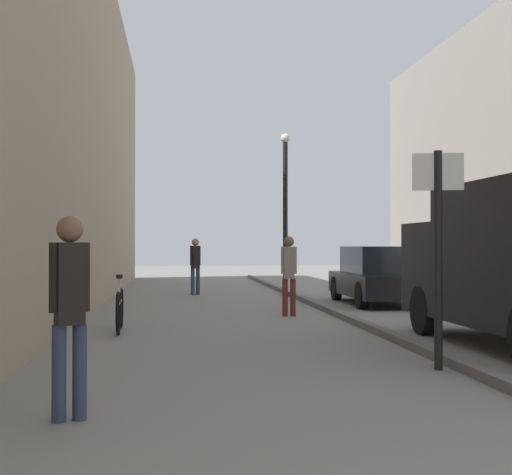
{
  "coord_description": "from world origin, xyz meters",
  "views": [
    {
      "loc": [
        -1.76,
        -1.41,
        1.47
      ],
      "look_at": [
        -0.52,
        9.96,
        1.6
      ],
      "focal_mm": 51.49,
      "sensor_mm": 36.0,
      "label": 1
    }
  ],
  "objects_px": {
    "parked_car": "(380,276)",
    "street_sign_post": "(438,239)",
    "pedestrian_mid_block": "(289,270)",
    "lamp_post": "(285,203)",
    "pedestrian_far_crossing": "(195,262)",
    "pedestrian_main_foreground": "(70,302)",
    "bicycle_leaning": "(120,309)"
  },
  "relations": [
    {
      "from": "bicycle_leaning",
      "to": "pedestrian_far_crossing",
      "type": "bearing_deg",
      "value": 78.81
    },
    {
      "from": "pedestrian_mid_block",
      "to": "bicycle_leaning",
      "type": "height_order",
      "value": "pedestrian_mid_block"
    },
    {
      "from": "pedestrian_mid_block",
      "to": "pedestrian_far_crossing",
      "type": "distance_m",
      "value": 7.02
    },
    {
      "from": "pedestrian_far_crossing",
      "to": "parked_car",
      "type": "distance_m",
      "value": 5.99
    },
    {
      "from": "pedestrian_mid_block",
      "to": "lamp_post",
      "type": "xyz_separation_m",
      "value": [
        0.84,
        6.1,
        1.76
      ]
    },
    {
      "from": "pedestrian_main_foreground",
      "to": "parked_car",
      "type": "bearing_deg",
      "value": 41.35
    },
    {
      "from": "pedestrian_main_foreground",
      "to": "bicycle_leaning",
      "type": "distance_m",
      "value": 6.47
    },
    {
      "from": "pedestrian_far_crossing",
      "to": "parked_car",
      "type": "relative_size",
      "value": 0.4
    },
    {
      "from": "parked_car",
      "to": "bicycle_leaning",
      "type": "xyz_separation_m",
      "value": [
        -6.07,
        -5.29,
        -0.33
      ]
    },
    {
      "from": "pedestrian_far_crossing",
      "to": "lamp_post",
      "type": "distance_m",
      "value": 3.22
    },
    {
      "from": "pedestrian_main_foreground",
      "to": "bicycle_leaning",
      "type": "bearing_deg",
      "value": 69.05
    },
    {
      "from": "pedestrian_far_crossing",
      "to": "parked_car",
      "type": "height_order",
      "value": "pedestrian_far_crossing"
    },
    {
      "from": "parked_car",
      "to": "lamp_post",
      "type": "bearing_deg",
      "value": 121.78
    },
    {
      "from": "street_sign_post",
      "to": "lamp_post",
      "type": "bearing_deg",
      "value": -77.32
    },
    {
      "from": "pedestrian_far_crossing",
      "to": "street_sign_post",
      "type": "relative_size",
      "value": 0.65
    },
    {
      "from": "parked_car",
      "to": "lamp_post",
      "type": "distance_m",
      "value": 4.25
    },
    {
      "from": "pedestrian_main_foreground",
      "to": "lamp_post",
      "type": "distance_m",
      "value": 15.58
    },
    {
      "from": "pedestrian_far_crossing",
      "to": "street_sign_post",
      "type": "xyz_separation_m",
      "value": [
        2.52,
        -13.52,
        0.57
      ]
    },
    {
      "from": "pedestrian_far_crossing",
      "to": "bicycle_leaning",
      "type": "xyz_separation_m",
      "value": [
        -1.53,
        -9.2,
        -0.59
      ]
    },
    {
      "from": "pedestrian_main_foreground",
      "to": "lamp_post",
      "type": "relative_size",
      "value": 0.36
    },
    {
      "from": "parked_car",
      "to": "pedestrian_far_crossing",
      "type": "bearing_deg",
      "value": 140.07
    },
    {
      "from": "parked_car",
      "to": "street_sign_post",
      "type": "xyz_separation_m",
      "value": [
        -2.02,
        -9.62,
        0.83
      ]
    },
    {
      "from": "parked_car",
      "to": "lamp_post",
      "type": "height_order",
      "value": "lamp_post"
    },
    {
      "from": "pedestrian_far_crossing",
      "to": "bicycle_leaning",
      "type": "bearing_deg",
      "value": -122.03
    },
    {
      "from": "parked_car",
      "to": "street_sign_post",
      "type": "relative_size",
      "value": 1.62
    },
    {
      "from": "street_sign_post",
      "to": "bicycle_leaning",
      "type": "bearing_deg",
      "value": -33.79
    },
    {
      "from": "pedestrian_mid_block",
      "to": "street_sign_post",
      "type": "relative_size",
      "value": 0.64
    },
    {
      "from": "pedestrian_main_foreground",
      "to": "pedestrian_mid_block",
      "type": "distance_m",
      "value": 9.41
    },
    {
      "from": "parked_car",
      "to": "lamp_post",
      "type": "xyz_separation_m",
      "value": [
        -1.93,
        3.21,
        2.01
      ]
    },
    {
      "from": "street_sign_post",
      "to": "bicycle_leaning",
      "type": "relative_size",
      "value": 1.47
    },
    {
      "from": "pedestrian_main_foreground",
      "to": "pedestrian_mid_block",
      "type": "bearing_deg",
      "value": 48.35
    },
    {
      "from": "pedestrian_main_foreground",
      "to": "pedestrian_far_crossing",
      "type": "height_order",
      "value": "pedestrian_main_foreground"
    }
  ]
}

